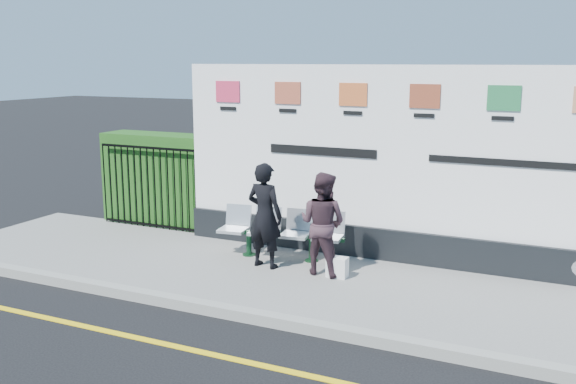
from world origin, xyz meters
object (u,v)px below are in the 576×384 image
object	(u,v)px
billboard	(422,180)
woman_right	(323,223)
bench	(280,245)
woman_left	(265,215)

from	to	relation	value
billboard	woman_right	world-z (taller)	billboard
billboard	woman_right	size ratio (longest dim) A/B	5.33
bench	woman_left	bearing A→B (deg)	-99.62
billboard	bench	xyz separation A→B (m)	(-2.05, -0.70, -1.09)
woman_left	woman_right	distance (m)	0.90
woman_left	woman_right	size ratio (longest dim) A/B	1.06
billboard	woman_left	bearing A→B (deg)	-150.51
woman_right	billboard	bearing A→B (deg)	-129.27
woman_left	billboard	bearing A→B (deg)	-144.01
billboard	woman_right	xyz separation A→B (m)	(-1.17, -1.09, -0.55)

